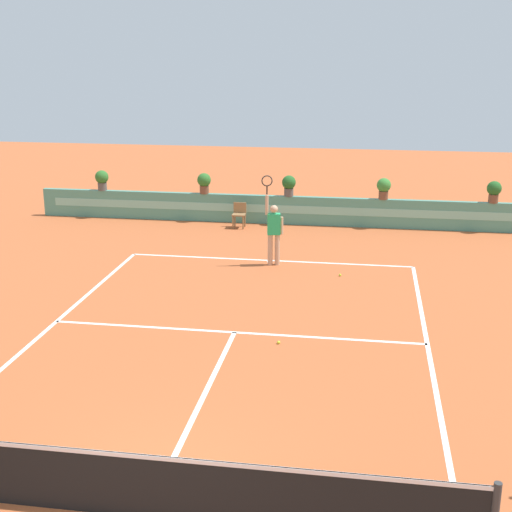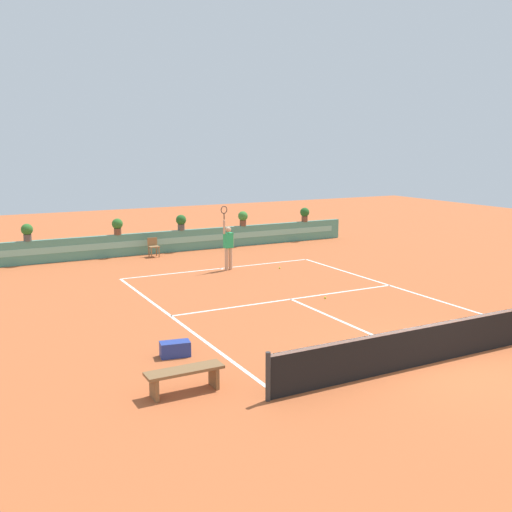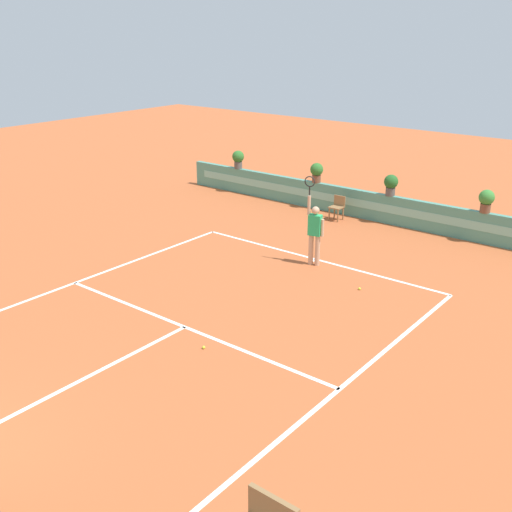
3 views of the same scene
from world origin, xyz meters
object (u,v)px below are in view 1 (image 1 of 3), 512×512
object	(u,v)px
tennis_ball_near_baseline	(340,275)
potted_plant_centre	(289,184)
tennis_ball_mid_court	(279,342)
ball_kid_chair	(239,214)
potted_plant_far_right	(494,190)
potted_plant_far_left	(102,179)
potted_plant_left	(204,182)
potted_plant_right	(384,187)
tennis_player	(274,229)

from	to	relation	value
tennis_ball_near_baseline	potted_plant_centre	size ratio (longest dim) A/B	0.09
tennis_ball_near_baseline	tennis_ball_mid_court	size ratio (longest dim) A/B	1.00
ball_kid_chair	potted_plant_far_right	bearing A→B (deg)	4.94
potted_plant_centre	tennis_ball_near_baseline	bearing A→B (deg)	-69.97
tennis_ball_mid_court	potted_plant_far_left	bearing A→B (deg)	126.65
tennis_ball_near_baseline	potted_plant_left	bearing A→B (deg)	131.89
potted_plant_left	potted_plant_far_left	bearing A→B (deg)	180.00
potted_plant_left	potted_plant_right	distance (m)	6.25
tennis_ball_mid_court	potted_plant_left	bearing A→B (deg)	110.92
potted_plant_left	potted_plant_right	xyz separation A→B (m)	(6.25, 0.00, 0.00)
potted_plant_far_left	potted_plant_right	world-z (taller)	same
potted_plant_far_right	potted_plant_right	bearing A→B (deg)	180.00
potted_plant_far_left	tennis_ball_mid_court	bearing A→B (deg)	-53.35
tennis_player	potted_plant_centre	xyz separation A→B (m)	(-0.13, 4.90, 0.36)
tennis_ball_near_baseline	potted_plant_right	distance (m)	5.94
tennis_ball_near_baseline	potted_plant_far_left	world-z (taller)	potted_plant_far_left
tennis_ball_mid_court	potted_plant_centre	size ratio (longest dim) A/B	0.09
tennis_ball_mid_court	potted_plant_left	world-z (taller)	potted_plant_left
tennis_ball_near_baseline	potted_plant_right	bearing A→B (deg)	78.19
tennis_player	potted_plant_left	size ratio (longest dim) A/B	3.57
ball_kid_chair	potted_plant_left	xyz separation A→B (m)	(-1.39, 0.73, 0.93)
potted_plant_far_right	potted_plant_centre	size ratio (longest dim) A/B	1.00
potted_plant_centre	potted_plant_far_right	bearing A→B (deg)	0.00
tennis_ball_near_baseline	potted_plant_far_left	size ratio (longest dim) A/B	0.09
ball_kid_chair	potted_plant_left	size ratio (longest dim) A/B	1.17
ball_kid_chair	potted_plant_far_right	world-z (taller)	potted_plant_far_right
tennis_ball_mid_court	potted_plant_centre	world-z (taller)	potted_plant_centre
ball_kid_chair	potted_plant_left	bearing A→B (deg)	152.20
ball_kid_chair	tennis_ball_near_baseline	distance (m)	6.16
ball_kid_chair	tennis_player	bearing A→B (deg)	-67.22
tennis_ball_mid_court	potted_plant_far_right	size ratio (longest dim) A/B	0.09
potted_plant_far_right	potted_plant_left	bearing A→B (deg)	180.00
tennis_player	potted_plant_right	bearing A→B (deg)	57.53
potted_plant_far_right	tennis_player	bearing A→B (deg)	-143.94
potted_plant_right	potted_plant_left	bearing A→B (deg)	180.00
potted_plant_centre	tennis_player	bearing A→B (deg)	-88.50
tennis_ball_near_baseline	potted_plant_left	world-z (taller)	potted_plant_left
ball_kid_chair	tennis_player	xyz separation A→B (m)	(1.75, -4.16, 0.57)
tennis_ball_mid_court	potted_plant_right	bearing A→B (deg)	77.82
tennis_ball_near_baseline	potted_plant_left	xyz separation A→B (m)	(-5.07, 5.65, 1.38)
tennis_player	tennis_ball_mid_court	xyz separation A→B (m)	(0.86, -5.56, -1.02)
tennis_ball_mid_court	potted_plant_centre	distance (m)	10.59
tennis_ball_mid_court	potted_plant_right	world-z (taller)	potted_plant_right
potted_plant_far_left	potted_plant_left	size ratio (longest dim) A/B	1.00
potted_plant_far_left	potted_plant_left	world-z (taller)	same
tennis_ball_near_baseline	potted_plant_far_right	size ratio (longest dim) A/B	0.09
potted_plant_far_right	potted_plant_right	size ratio (longest dim) A/B	1.00
ball_kid_chair	tennis_ball_near_baseline	world-z (taller)	ball_kid_chair
ball_kid_chair	tennis_ball_mid_court	distance (m)	10.07
tennis_ball_mid_court	potted_plant_left	xyz separation A→B (m)	(-4.00, 10.45, 1.38)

